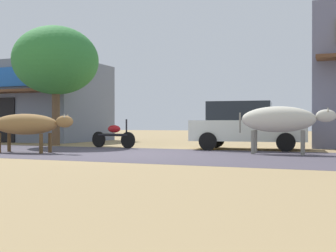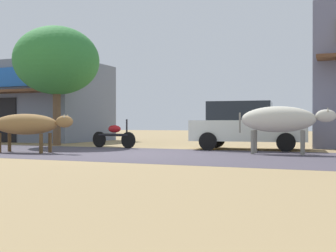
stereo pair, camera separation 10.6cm
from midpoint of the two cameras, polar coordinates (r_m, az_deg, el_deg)
The scene contains 8 objects.
ground at distance 12.62m, azimuth -3.55°, elevation -3.73°, with size 80.00×80.00×0.00m, color #9A8156.
asphalt_road at distance 12.61m, azimuth -3.55°, elevation -3.72°, with size 72.00×5.38×0.00m, color #453F4A.
storefront_left_cafe at distance 23.25m, azimuth -16.19°, elevation 2.99°, with size 6.09×5.51×3.94m.
roadside_tree at distance 18.28m, azimuth -14.38°, elevation 8.35°, with size 3.46×3.46×4.85m.
parked_hatchback_car at distance 15.07m, azimuth 10.50°, elevation 0.13°, with size 4.02×2.24×1.64m.
parked_motorcycle at distance 15.87m, azimuth -6.97°, elevation -1.21°, with size 1.94×0.42×1.04m.
cow_near_brown at distance 13.89m, azimuth -18.01°, elevation 0.18°, with size 2.88×0.88×1.19m.
cow_far_dark at distance 12.98m, azimuth 14.84°, elevation 0.81°, with size 2.75×0.84×1.40m.
Camera 2 is at (5.52, -11.31, 0.90)m, focal length 45.99 mm.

